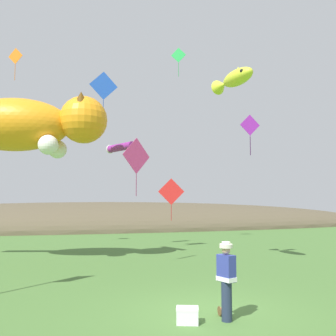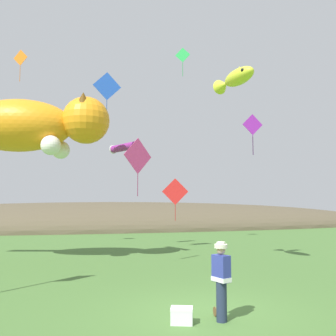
# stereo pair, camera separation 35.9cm
# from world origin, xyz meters

# --- Properties ---
(ground_plane) EXTENTS (120.00, 120.00, 0.00)m
(ground_plane) POSITION_xyz_m (0.00, 0.00, 0.00)
(ground_plane) COLOR #477033
(distant_hill_ridge) EXTENTS (62.93, 14.61, 5.13)m
(distant_hill_ridge) POSITION_xyz_m (-1.31, 29.42, 0.00)
(distant_hill_ridge) COLOR brown
(distant_hill_ridge) RESTS_ON ground
(festival_attendant) EXTENTS (0.40, 0.49, 1.77)m
(festival_attendant) POSITION_xyz_m (0.18, -0.64, 0.95)
(festival_attendant) COLOR #232D47
(festival_attendant) RESTS_ON ground
(kite_spool) EXTENTS (0.14, 0.22, 0.22)m
(kite_spool) POSITION_xyz_m (0.22, -0.24, 0.11)
(kite_spool) COLOR olive
(kite_spool) RESTS_ON ground
(picnic_cooler) EXTENTS (0.57, 0.46, 0.36)m
(picnic_cooler) POSITION_xyz_m (-0.74, -0.59, 0.18)
(picnic_cooler) COLOR white
(picnic_cooler) RESTS_ON ground
(kite_giant_cat) EXTENTS (8.90, 3.63, 2.75)m
(kite_giant_cat) POSITION_xyz_m (-5.14, 8.47, 6.02)
(kite_giant_cat) COLOR orange
(kite_fish_windsock) EXTENTS (1.06, 2.46, 0.73)m
(kite_fish_windsock) POSITION_xyz_m (2.99, 4.89, 7.62)
(kite_fish_windsock) COLOR yellow
(kite_tube_streamer) EXTENTS (1.22, 1.91, 0.44)m
(kite_tube_streamer) POSITION_xyz_m (-1.04, 9.22, 5.29)
(kite_tube_streamer) COLOR #8C268C
(kite_diamond_blue) EXTENTS (1.51, 0.22, 2.42)m
(kite_diamond_blue) POSITION_xyz_m (-1.76, 10.79, 8.76)
(kite_diamond_blue) COLOR blue
(kite_diamond_violet) EXTENTS (0.96, 0.06, 1.86)m
(kite_diamond_violet) POSITION_xyz_m (4.50, 6.51, 6.11)
(kite_diamond_violet) COLOR purple
(kite_diamond_orange) EXTENTS (0.79, 0.48, 1.81)m
(kite_diamond_orange) POSITION_xyz_m (-6.40, 12.47, 10.54)
(kite_diamond_orange) COLOR orange
(kite_diamond_pink) EXTENTS (1.26, 0.83, 2.39)m
(kite_diamond_pink) POSITION_xyz_m (-0.74, 6.29, 4.53)
(kite_diamond_pink) COLOR #E53F8C
(kite_diamond_green) EXTENTS (0.85, 0.42, 1.84)m
(kite_diamond_green) POSITION_xyz_m (3.01, 12.99, 11.74)
(kite_diamond_green) COLOR green
(kite_diamond_red) EXTENTS (1.53, 0.18, 2.44)m
(kite_diamond_red) POSITION_xyz_m (2.30, 12.15, 3.22)
(kite_diamond_red) COLOR red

